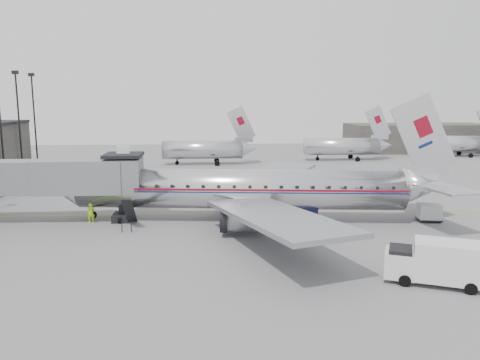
{
  "coord_description": "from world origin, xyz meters",
  "views": [
    {
      "loc": [
        -1.16,
        -40.01,
        11.35
      ],
      "look_at": [
        2.13,
        6.93,
        3.2
      ],
      "focal_mm": 35.0,
      "sensor_mm": 36.0,
      "label": 1
    }
  ],
  "objects_px": {
    "service_van": "(436,262)",
    "baggage_cart_navy": "(307,214)",
    "ramp_worker": "(91,213)",
    "airliner": "(248,189)",
    "baggage_cart_white": "(429,212)"
  },
  "relations": [
    {
      "from": "service_van",
      "to": "baggage_cart_navy",
      "type": "distance_m",
      "value": 16.07
    },
    {
      "from": "baggage_cart_navy",
      "to": "ramp_worker",
      "type": "height_order",
      "value": "ramp_worker"
    },
    {
      "from": "service_van",
      "to": "baggage_cart_navy",
      "type": "xyz_separation_m",
      "value": [
        -4.75,
        15.34,
        -0.67
      ]
    },
    {
      "from": "baggage_cart_white",
      "to": "ramp_worker",
      "type": "bearing_deg",
      "value": -174.03
    },
    {
      "from": "service_van",
      "to": "ramp_worker",
      "type": "height_order",
      "value": "service_van"
    },
    {
      "from": "service_van",
      "to": "baggage_cart_white",
      "type": "relative_size",
      "value": 2.71
    },
    {
      "from": "baggage_cart_white",
      "to": "ramp_worker",
      "type": "relative_size",
      "value": 1.23
    },
    {
      "from": "baggage_cart_navy",
      "to": "ramp_worker",
      "type": "distance_m",
      "value": 20.15
    },
    {
      "from": "baggage_cart_navy",
      "to": "baggage_cart_white",
      "type": "bearing_deg",
      "value": 0.33
    },
    {
      "from": "ramp_worker",
      "to": "service_van",
      "type": "bearing_deg",
      "value": -48.96
    },
    {
      "from": "service_van",
      "to": "airliner",
      "type": "bearing_deg",
      "value": 145.77
    },
    {
      "from": "baggage_cart_navy",
      "to": "baggage_cart_white",
      "type": "xyz_separation_m",
      "value": [
        11.46,
        -0.61,
        0.09
      ]
    },
    {
      "from": "ramp_worker",
      "to": "airliner",
      "type": "bearing_deg",
      "value": -16.0
    },
    {
      "from": "service_van",
      "to": "baggage_cart_white",
      "type": "height_order",
      "value": "service_van"
    },
    {
      "from": "airliner",
      "to": "baggage_cart_navy",
      "type": "relative_size",
      "value": 19.51
    }
  ]
}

